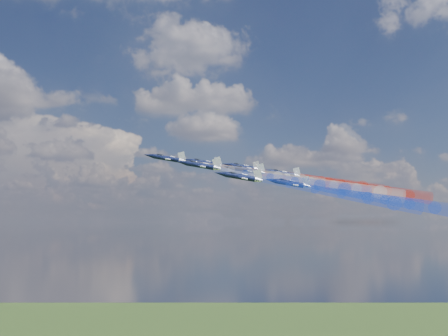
{
  "coord_description": "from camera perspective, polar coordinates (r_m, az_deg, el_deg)",
  "views": [
    {
      "loc": [
        -52.1,
        -165.35,
        156.53
      ],
      "look_at": [
        -19.88,
        -11.81,
        173.28
      ],
      "focal_mm": 40.95,
      "sensor_mm": 36.0,
      "label": 1
    }
  ],
  "objects": [
    {
      "name": "jet_outer_left",
      "position": [
        138.16,
        1.86,
        -1.0
      ],
      "size": [
        15.95,
        13.84,
        7.77
      ],
      "primitive_type": null,
      "rotation": [
        0.17,
        -0.19,
        1.32
      ],
      "color": "black"
    },
    {
      "name": "jet_lead",
      "position": [
        158.81,
        -6.42,
        1.08
      ],
      "size": [
        15.95,
        13.84,
        7.77
      ],
      "primitive_type": null,
      "rotation": [
        0.17,
        -0.19,
        1.32
      ],
      "color": "black"
    },
    {
      "name": "trail_lead",
      "position": [
        157.41,
        3.42,
        -0.56
      ],
      "size": [
        43.25,
        14.3,
        12.39
      ],
      "primitive_type": null,
      "rotation": [
        0.17,
        -0.19,
        1.32
      ],
      "color": "white"
    },
    {
      "name": "jet_outer_right",
      "position": [
        177.31,
        2.12,
        0.11
      ],
      "size": [
        15.95,
        13.84,
        7.77
      ],
      "primitive_type": null,
      "rotation": [
        0.17,
        -0.19,
        1.32
      ],
      "color": "black"
    },
    {
      "name": "trail_center_third",
      "position": [
        161.13,
        12.16,
        -1.84
      ],
      "size": [
        43.25,
        14.3,
        12.39
      ],
      "primitive_type": null,
      "rotation": [
        0.17,
        -0.19,
        1.32
      ],
      "color": "white"
    },
    {
      "name": "jet_inner_left",
      "position": [
        147.13,
        -2.65,
        0.29
      ],
      "size": [
        15.95,
        13.84,
        7.77
      ],
      "primitive_type": null,
      "rotation": [
        0.17,
        -0.19,
        1.32
      ],
      "color": "black"
    },
    {
      "name": "jet_center_third",
      "position": [
        158.25,
        2.45,
        -0.23
      ],
      "size": [
        15.95,
        13.84,
        7.77
      ],
      "primitive_type": null,
      "rotation": [
        0.17,
        -0.19,
        1.32
      ],
      "color": "black"
    },
    {
      "name": "trail_rear_right",
      "position": [
        174.06,
        15.5,
        -2.1
      ],
      "size": [
        43.25,
        14.3,
        12.39
      ],
      "primitive_type": null,
      "rotation": [
        0.17,
        -0.19,
        1.32
      ],
      "color": "red"
    },
    {
      "name": "jet_rear_right",
      "position": [
        169.4,
        6.55,
        -0.62
      ],
      "size": [
        15.95,
        13.84,
        7.77
      ],
      "primitive_type": null,
      "rotation": [
        0.17,
        -0.19,
        1.32
      ],
      "color": "black"
    },
    {
      "name": "trail_outer_left",
      "position": [
        141.16,
        12.96,
        -2.82
      ],
      "size": [
        43.25,
        14.3,
        12.39
      ],
      "primitive_type": null,
      "rotation": [
        0.17,
        -0.19,
        1.32
      ],
      "color": "blue"
    },
    {
      "name": "trail_inner_right",
      "position": [
        170.04,
        6.91,
        -0.95
      ],
      "size": [
        43.25,
        14.3,
        12.39
      ],
      "primitive_type": null,
      "rotation": [
        0.17,
        -0.19,
        1.32
      ],
      "color": "red"
    },
    {
      "name": "jet_rear_left",
      "position": [
        148.56,
        7.37,
        -1.71
      ],
      "size": [
        15.95,
        13.84,
        7.77
      ],
      "primitive_type": null,
      "rotation": [
        0.17,
        -0.19,
        1.32
      ],
      "color": "black"
    },
    {
      "name": "trail_rear_left",
      "position": [
        153.97,
        17.49,
        -3.35
      ],
      "size": [
        43.25,
        14.3,
        12.39
      ],
      "primitive_type": null,
      "rotation": [
        0.17,
        -0.19,
        1.32
      ],
      "color": "blue"
    },
    {
      "name": "trail_inner_left",
      "position": [
        147.76,
        7.92,
        -1.47
      ],
      "size": [
        43.25,
        14.3,
        12.39
      ],
      "primitive_type": null,
      "rotation": [
        0.17,
        -0.19,
        1.32
      ],
      "color": "blue"
    },
    {
      "name": "trail_outer_right",
      "position": [
        179.76,
        10.82,
        -1.34
      ],
      "size": [
        43.25,
        14.3,
        12.39
      ],
      "primitive_type": null,
      "rotation": [
        0.17,
        -0.19,
        1.32
      ],
      "color": "red"
    },
    {
      "name": "jet_inner_right",
      "position": [
        169.59,
        -2.27,
        0.59
      ],
      "size": [
        15.95,
        13.84,
        7.77
      ],
      "primitive_type": null,
      "rotation": [
        0.17,
        -0.19,
        1.32
      ],
      "color": "black"
    }
  ]
}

